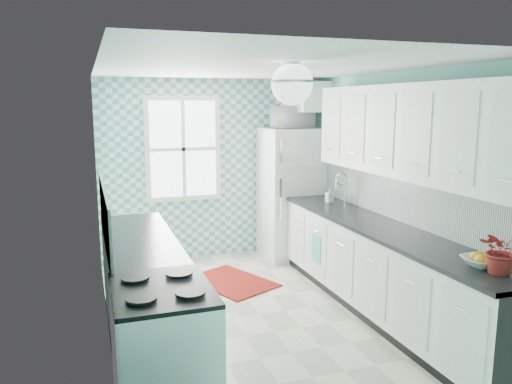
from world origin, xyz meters
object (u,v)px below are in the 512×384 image
object	(u,v)px
fridge	(291,193)
sink	(334,206)
ceiling_light	(292,84)
microwave	(292,117)
potted_plant	(501,250)
fruit_bowl	(482,262)
stove	(164,356)

from	to	relation	value
fridge	sink	size ratio (longest dim) A/B	3.44
ceiling_light	microwave	bearing A→B (deg)	66.82
ceiling_light	potted_plant	xyz separation A→B (m)	(1.20, -1.09, -1.21)
ceiling_light	sink	size ratio (longest dim) A/B	0.66
fruit_bowl	stove	bearing A→B (deg)	174.86
ceiling_light	fridge	xyz separation A→B (m)	(1.11, 2.59, -1.41)
stove	potted_plant	size ratio (longest dim) A/B	2.75
ceiling_light	potted_plant	distance (m)	2.02
fridge	potted_plant	size ratio (longest dim) A/B	5.16
fridge	fruit_bowl	world-z (taller)	fridge
ceiling_light	microwave	size ratio (longest dim) A/B	0.65
stove	fruit_bowl	size ratio (longest dim) A/B	3.38
fridge	fruit_bowl	xyz separation A→B (m)	(0.09, -3.51, 0.06)
ceiling_light	fruit_bowl	xyz separation A→B (m)	(1.20, -0.92, -1.35)
stove	sink	size ratio (longest dim) A/B	1.83
fridge	stove	size ratio (longest dim) A/B	1.88
fruit_bowl	potted_plant	world-z (taller)	potted_plant
ceiling_light	sink	xyz separation A→B (m)	(1.20, 1.49, -1.39)
microwave	fruit_bowl	bearing A→B (deg)	90.26
potted_plant	sink	bearing A→B (deg)	89.91
potted_plant	microwave	xyz separation A→B (m)	(-0.09, 3.68, 0.86)
fridge	microwave	size ratio (longest dim) A/B	3.41
stove	fruit_bowl	world-z (taller)	fruit_bowl
sink	fruit_bowl	xyz separation A→B (m)	(-0.00, -2.42, 0.04)
stove	fruit_bowl	bearing A→B (deg)	-7.55
sink	ceiling_light	bearing A→B (deg)	-128.01
potted_plant	fruit_bowl	bearing A→B (deg)	90.00
potted_plant	microwave	distance (m)	3.78
fruit_bowl	microwave	world-z (taller)	microwave
fridge	microwave	xyz separation A→B (m)	(0.00, 0.00, 1.06)
microwave	ceiling_light	bearing A→B (deg)	65.61
fruit_bowl	potted_plant	size ratio (longest dim) A/B	0.81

